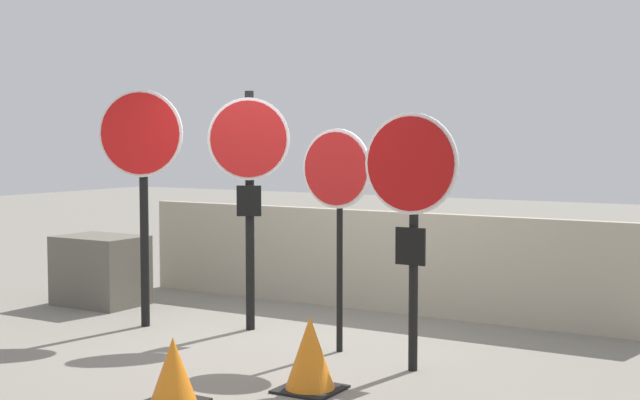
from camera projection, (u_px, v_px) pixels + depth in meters
ground_plane at (284, 342)px, 8.40m from camera, size 40.00×40.00×0.00m
fence_back at (374, 261)px, 9.94m from camera, size 6.16×0.12×1.12m
stop_sign_0 at (142, 162)px, 8.96m from camera, size 0.83×0.35×2.41m
stop_sign_1 at (249, 169)px, 8.80m from camera, size 0.73×0.41×2.39m
stop_sign_2 at (337, 185)px, 7.89m from camera, size 0.71×0.13×2.01m
stop_sign_3 at (411, 190)px, 7.23m from camera, size 0.83×0.13×2.13m
traffic_cone_0 at (173, 371)px, 6.44m from camera, size 0.40×0.40×0.49m
traffic_cone_1 at (310, 354)px, 6.77m from camera, size 0.46×0.46×0.57m
storage_crate at (101, 270)px, 10.28m from camera, size 0.97×0.70×0.80m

